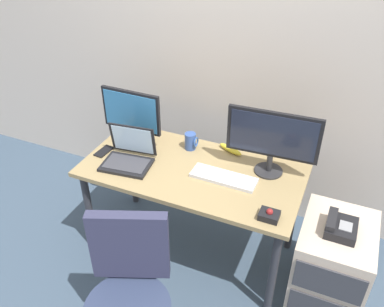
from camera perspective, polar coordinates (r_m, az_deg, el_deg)
ground_plane at (r=3.10m, az=0.00°, el=-12.89°), size 8.00×8.00×0.00m
back_wall at (r=2.90m, az=5.76°, el=16.56°), size 6.00×0.10×2.80m
desk at (r=2.67m, az=0.00°, el=-3.59°), size 1.41×0.70×0.72m
file_cabinet at (r=2.74m, az=18.77°, el=-14.42°), size 0.42×0.53×0.59m
desk_phone at (r=2.50m, az=19.92°, el=-9.59°), size 0.17×0.20×0.09m
office_chair at (r=2.29m, az=-8.59°, el=-20.30°), size 0.53×0.55×0.94m
monitor_main at (r=2.50m, az=11.17°, el=2.10°), size 0.56×0.18×0.43m
monitor_side at (r=2.80m, az=-8.45°, el=5.39°), size 0.43×0.18×0.39m
keyboard at (r=2.54m, az=4.43°, el=-3.32°), size 0.41×0.14×0.03m
laptop at (r=2.68m, az=-8.80°, el=-0.25°), size 0.34×0.29×0.24m
trackball_mouse at (r=2.29m, az=10.71°, el=-8.42°), size 0.11×0.09×0.07m
coffee_mug at (r=2.78m, az=-0.17°, el=1.72°), size 0.09×0.08×0.12m
cell_phone at (r=2.84m, az=-12.18°, el=0.30°), size 0.08×0.15×0.01m
banana at (r=2.78m, az=5.38°, el=0.60°), size 0.19×0.11×0.04m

